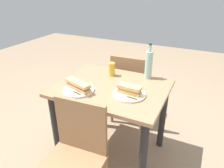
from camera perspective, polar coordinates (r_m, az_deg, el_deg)
The scene contains 12 objects.
ground_plane at distance 2.20m, azimuth -0.00°, elevation -17.98°, with size 8.00×8.00×0.00m, color #8C755B.
dining_table at distance 1.84m, azimuth -0.00°, elevation -4.44°, with size 0.91×0.74×0.74m.
chair_far at distance 1.53m, azimuth -9.91°, elevation -18.09°, with size 0.42×0.42×0.84m.
chair_near at distance 2.37m, azimuth 4.89°, elevation -0.41°, with size 0.42×0.42×0.84m.
plate_near at distance 1.71m, azimuth -9.06°, elevation -1.61°, with size 0.26×0.26×0.01m, color white.
baguette_sandwich_near at distance 1.69m, azimuth -9.15°, elevation -0.37°, with size 0.25×0.14×0.07m.
knife_near at distance 1.67m, azimuth -10.36°, elevation -2.07°, with size 0.18×0.06×0.01m.
plate_far at distance 1.63m, azimuth 4.69°, elevation -2.79°, with size 0.26×0.26×0.01m, color silver.
baguette_sandwich_far at distance 1.62m, azimuth 4.74°, elevation -1.51°, with size 0.19×0.08×0.07m.
knife_far at distance 1.58m, azimuth 4.19°, elevation -3.45°, with size 0.18×0.03×0.01m.
water_bottle at distance 1.90m, azimuth 9.92°, elevation 5.28°, with size 0.07×0.07×0.32m.
beer_glass at distance 1.95m, azimuth -0.06°, elevation 4.04°, with size 0.06×0.06×0.13m, color gold.
Camera 1 is at (-0.69, 1.42, 1.53)m, focal length 33.71 mm.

